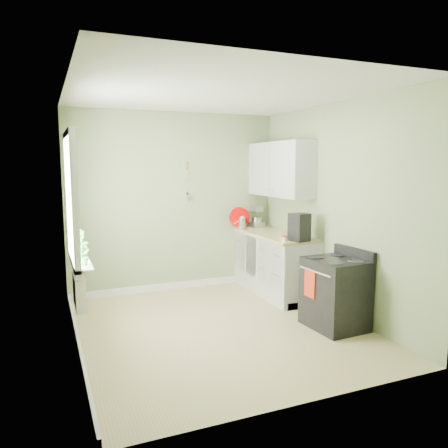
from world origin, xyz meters
name	(u,v)px	position (x,y,z in m)	size (l,w,h in m)	color
floor	(219,329)	(0.00, 0.00, -0.01)	(3.20, 3.60, 0.02)	tan
ceiling	(219,92)	(0.00, 0.00, 2.71)	(3.20, 3.60, 0.02)	white
wall_back	(175,202)	(0.00, 1.81, 1.35)	(3.20, 0.02, 2.70)	gray
wall_left	(70,222)	(-1.61, 0.00, 1.35)	(0.02, 3.60, 2.70)	gray
wall_right	(335,209)	(1.61, 0.00, 1.35)	(0.02, 3.60, 2.70)	gray
base_cabinets	(275,265)	(1.30, 1.00, 0.43)	(0.60, 1.60, 0.87)	silver
countertop	(274,235)	(1.29, 1.00, 0.89)	(0.64, 1.60, 0.04)	tan
upper_cabinets	(280,169)	(1.43, 1.10, 1.85)	(0.35, 1.40, 0.80)	silver
window	(70,200)	(-1.58, 0.30, 1.55)	(0.06, 1.14, 1.44)	white
window_sill	(80,261)	(-1.51, 0.30, 0.88)	(0.18, 1.14, 0.04)	white
radiator	(79,292)	(-1.54, 0.25, 0.55)	(0.12, 0.50, 0.35)	white
wall_utensils	(187,188)	(0.20, 1.78, 1.56)	(0.02, 0.14, 0.58)	tan
stove	(335,293)	(1.28, -0.50, 0.42)	(0.62, 0.70, 0.94)	black
stand_mixer	(255,217)	(1.34, 1.74, 1.08)	(0.22, 0.34, 0.39)	#B2B2B7
kettle	(242,222)	(1.05, 1.63, 1.01)	(0.20, 0.12, 0.20)	silver
coffee_maker	(299,228)	(1.27, 0.30, 1.09)	(0.26, 0.27, 0.37)	black
red_tray	(239,217)	(1.05, 1.72, 1.08)	(0.33, 0.33, 0.02)	#BA0100
jar	(285,239)	(1.05, 0.30, 0.95)	(0.08, 0.08, 0.08)	beige
plant_a	(83,252)	(-1.50, -0.04, 1.04)	(0.14, 0.10, 0.28)	#267525
plant_b	(80,243)	(-1.50, 0.41, 1.05)	(0.17, 0.14, 0.30)	#267525
plant_c	(79,243)	(-1.50, 0.49, 1.05)	(0.16, 0.16, 0.29)	#267525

